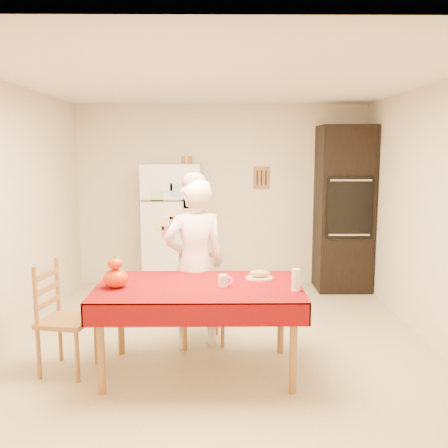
{
  "coord_description": "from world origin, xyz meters",
  "views": [
    {
      "loc": [
        -0.04,
        -4.68,
        1.88
      ],
      "look_at": [
        0.01,
        0.2,
        1.15
      ],
      "focal_mm": 40.0,
      "sensor_mm": 36.0,
      "label": 1
    }
  ],
  "objects_px": {
    "refrigerator": "(173,228)",
    "seated_woman": "(195,264)",
    "oven_cabinet": "(344,209)",
    "coffee_mug": "(223,281)",
    "wine_glass": "(296,280)",
    "chair_left": "(60,314)",
    "bread_plate": "(260,278)",
    "chair_far": "(200,290)",
    "pumpkin_lower": "(116,278)",
    "dining_table": "(199,293)"
  },
  "relations": [
    {
      "from": "oven_cabinet",
      "to": "wine_glass",
      "type": "bearing_deg",
      "value": -111.05
    },
    {
      "from": "refrigerator",
      "to": "dining_table",
      "type": "bearing_deg",
      "value": -80.03
    },
    {
      "from": "refrigerator",
      "to": "seated_woman",
      "type": "bearing_deg",
      "value": -78.98
    },
    {
      "from": "chair_far",
      "to": "wine_glass",
      "type": "distance_m",
      "value": 1.25
    },
    {
      "from": "chair_far",
      "to": "bread_plate",
      "type": "xyz_separation_m",
      "value": [
        0.54,
        -0.53,
        0.26
      ]
    },
    {
      "from": "oven_cabinet",
      "to": "seated_woman",
      "type": "xyz_separation_m",
      "value": [
        -1.9,
        -2.01,
        -0.29
      ]
    },
    {
      "from": "chair_left",
      "to": "bread_plate",
      "type": "relative_size",
      "value": 3.96
    },
    {
      "from": "pumpkin_lower",
      "to": "coffee_mug",
      "type": "bearing_deg",
      "value": 0.76
    },
    {
      "from": "pumpkin_lower",
      "to": "wine_glass",
      "type": "height_order",
      "value": "wine_glass"
    },
    {
      "from": "refrigerator",
      "to": "chair_far",
      "type": "bearing_deg",
      "value": -76.68
    },
    {
      "from": "seated_woman",
      "to": "pumpkin_lower",
      "type": "xyz_separation_m",
      "value": [
        -0.62,
        -0.62,
        0.03
      ]
    },
    {
      "from": "coffee_mug",
      "to": "bread_plate",
      "type": "height_order",
      "value": "coffee_mug"
    },
    {
      "from": "seated_woman",
      "to": "wine_glass",
      "type": "xyz_separation_m",
      "value": [
        0.85,
        -0.73,
        0.04
      ]
    },
    {
      "from": "oven_cabinet",
      "to": "chair_left",
      "type": "height_order",
      "value": "oven_cabinet"
    },
    {
      "from": "refrigerator",
      "to": "chair_left",
      "type": "height_order",
      "value": "refrigerator"
    },
    {
      "from": "bread_plate",
      "to": "chair_far",
      "type": "bearing_deg",
      "value": 135.4
    },
    {
      "from": "seated_woman",
      "to": "wine_glass",
      "type": "distance_m",
      "value": 1.12
    },
    {
      "from": "seated_woman",
      "to": "coffee_mug",
      "type": "bearing_deg",
      "value": 97.79
    },
    {
      "from": "refrigerator",
      "to": "seated_woman",
      "type": "xyz_separation_m",
      "value": [
        0.38,
        -1.96,
        -0.04
      ]
    },
    {
      "from": "coffee_mug",
      "to": "bread_plate",
      "type": "xyz_separation_m",
      "value": [
        0.32,
        0.24,
        -0.04
      ]
    },
    {
      "from": "oven_cabinet",
      "to": "chair_far",
      "type": "distance_m",
      "value": 2.68
    },
    {
      "from": "seated_woman",
      "to": "coffee_mug",
      "type": "xyz_separation_m",
      "value": [
        0.26,
        -0.61,
        0.0
      ]
    },
    {
      "from": "chair_left",
      "to": "coffee_mug",
      "type": "height_order",
      "value": "chair_left"
    },
    {
      "from": "refrigerator",
      "to": "bread_plate",
      "type": "height_order",
      "value": "refrigerator"
    },
    {
      "from": "chair_left",
      "to": "wine_glass",
      "type": "relative_size",
      "value": 5.4
    },
    {
      "from": "bread_plate",
      "to": "wine_glass",
      "type": "bearing_deg",
      "value": -53.88
    },
    {
      "from": "oven_cabinet",
      "to": "chair_far",
      "type": "relative_size",
      "value": 2.32
    },
    {
      "from": "chair_far",
      "to": "chair_left",
      "type": "height_order",
      "value": "same"
    },
    {
      "from": "oven_cabinet",
      "to": "pumpkin_lower",
      "type": "relative_size",
      "value": 10.69
    },
    {
      "from": "chair_left",
      "to": "chair_far",
      "type": "bearing_deg",
      "value": -48.68
    },
    {
      "from": "chair_left",
      "to": "seated_woman",
      "type": "relative_size",
      "value": 0.59
    },
    {
      "from": "seated_woman",
      "to": "wine_glass",
      "type": "height_order",
      "value": "seated_woman"
    },
    {
      "from": "refrigerator",
      "to": "pumpkin_lower",
      "type": "xyz_separation_m",
      "value": [
        -0.24,
        -2.58,
        -0.01
      ]
    },
    {
      "from": "refrigerator",
      "to": "wine_glass",
      "type": "distance_m",
      "value": 2.96
    },
    {
      "from": "seated_woman",
      "to": "wine_glass",
      "type": "relative_size",
      "value": 9.21
    },
    {
      "from": "refrigerator",
      "to": "bread_plate",
      "type": "distance_m",
      "value": 2.52
    },
    {
      "from": "coffee_mug",
      "to": "seated_woman",
      "type": "bearing_deg",
      "value": 113.2
    },
    {
      "from": "dining_table",
      "to": "chair_left",
      "type": "bearing_deg",
      "value": 178.42
    },
    {
      "from": "chair_left",
      "to": "coffee_mug",
      "type": "bearing_deg",
      "value": -82.83
    },
    {
      "from": "oven_cabinet",
      "to": "wine_glass",
      "type": "relative_size",
      "value": 12.5
    },
    {
      "from": "dining_table",
      "to": "oven_cabinet",
      "type": "bearing_deg",
      "value": 54.42
    },
    {
      "from": "bread_plate",
      "to": "dining_table",
      "type": "bearing_deg",
      "value": -160.0
    },
    {
      "from": "chair_far",
      "to": "seated_woman",
      "type": "relative_size",
      "value": 0.59
    },
    {
      "from": "oven_cabinet",
      "to": "bread_plate",
      "type": "relative_size",
      "value": 9.17
    },
    {
      "from": "refrigerator",
      "to": "oven_cabinet",
      "type": "xyz_separation_m",
      "value": [
        2.28,
        0.05,
        0.25
      ]
    },
    {
      "from": "refrigerator",
      "to": "coffee_mug",
      "type": "distance_m",
      "value": 2.65
    },
    {
      "from": "oven_cabinet",
      "to": "coffee_mug",
      "type": "xyz_separation_m",
      "value": [
        -1.64,
        -2.62,
        -0.29
      ]
    },
    {
      "from": "oven_cabinet",
      "to": "dining_table",
      "type": "xyz_separation_m",
      "value": [
        -1.84,
        -2.57,
        -0.41
      ]
    },
    {
      "from": "oven_cabinet",
      "to": "dining_table",
      "type": "relative_size",
      "value": 1.29
    },
    {
      "from": "chair_left",
      "to": "coffee_mug",
      "type": "distance_m",
      "value": 1.42
    }
  ]
}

